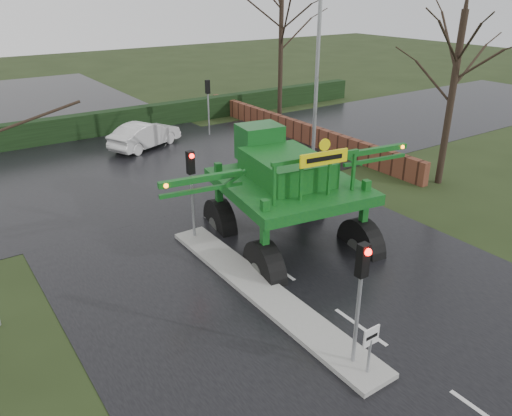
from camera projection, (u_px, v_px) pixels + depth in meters
ground at (360, 327)px, 14.21m from camera, size 140.00×140.00×0.00m
road_main at (194, 209)px, 21.73m from camera, size 14.00×80.00×0.02m
road_cross at (140, 171)px, 26.23m from camera, size 80.00×12.00×0.02m
median_island at (262, 291)px, 15.76m from camera, size 1.20×10.00×0.16m
hedge_row at (90, 125)px, 31.94m from camera, size 44.00×0.90×1.50m
brick_wall at (296, 130)px, 31.44m from camera, size 0.40×20.00×1.20m
keep_left_sign at (371, 343)px, 11.98m from camera, size 0.50×0.07×1.35m
traffic_signal_near at (361, 279)px, 11.73m from camera, size 0.26×0.33×3.52m
traffic_signal_mid at (191, 176)px, 18.11m from camera, size 0.26×0.33×3.52m
traffic_signal_far at (208, 95)px, 31.57m from camera, size 0.26×0.33×3.52m
street_light_right at (313, 49)px, 25.05m from camera, size 3.85×0.30×10.00m
tree_right_near at (455, 75)px, 22.58m from camera, size 5.60×5.60×9.64m
tree_right_far at (281, 24)px, 34.10m from camera, size 7.00×7.00×12.05m
crop_sprayer at (261, 198)px, 16.10m from camera, size 9.94×6.87×5.60m
white_sedan at (146, 148)px, 30.02m from camera, size 4.93×3.32×1.54m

